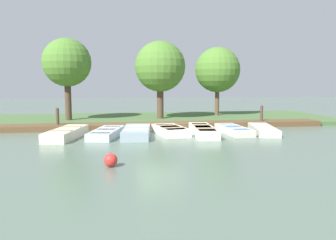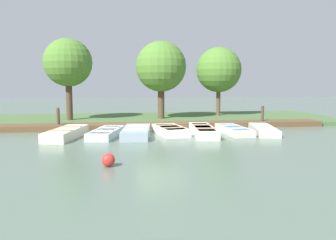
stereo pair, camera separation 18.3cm
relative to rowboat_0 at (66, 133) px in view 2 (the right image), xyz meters
name	(u,v)px [view 2 (the right image)]	position (x,y,z in m)	size (l,w,h in m)	color
ground_plane	(162,132)	(-1.07, 4.48, -0.22)	(80.00, 80.00, 0.00)	#566B5B
shore_bank	(152,119)	(-6.07, 4.48, -0.11)	(8.00, 24.00, 0.22)	#476638
dock_walkway	(158,125)	(-2.62, 4.48, -0.07)	(1.40, 18.78, 0.29)	brown
rowboat_0	(66,133)	(0.00, 0.00, 0.00)	(3.44, 1.72, 0.43)	beige
rowboat_1	(106,133)	(-0.10, 1.78, -0.04)	(3.27, 1.75, 0.36)	#B2BCC1
rowboat_2	(136,132)	(0.05, 3.16, -0.01)	(3.37, 1.57, 0.42)	#8C9EA8
rowboat_3	(170,130)	(-0.30, 4.80, -0.02)	(2.75, 1.57, 0.40)	silver
rowboat_4	(203,130)	(0.06, 6.34, -0.01)	(3.56, 1.33, 0.41)	silver
rowboat_5	(234,130)	(-0.20, 7.96, -0.05)	(3.04, 1.04, 0.34)	beige
rowboat_6	(263,130)	(-0.05, 9.45, -0.05)	(3.40, 1.70, 0.35)	beige
mooring_post_near	(58,118)	(-2.71, -0.82, 0.39)	(0.17, 0.17, 1.20)	#47382D
mooring_post_far	(262,115)	(-2.71, 10.58, 0.39)	(0.17, 0.17, 1.20)	#47382D
buoy	(108,160)	(5.55, 2.05, -0.02)	(0.40, 0.40, 0.40)	red
park_tree_far_left	(68,63)	(-5.54, -0.65, 3.46)	(2.91, 2.91, 5.16)	#4C3828
park_tree_left	(161,67)	(-5.58, 5.03, 3.27)	(3.19, 3.19, 5.11)	#4C3828
park_tree_center	(219,70)	(-7.02, 9.26, 3.17)	(3.12, 3.12, 4.96)	brown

